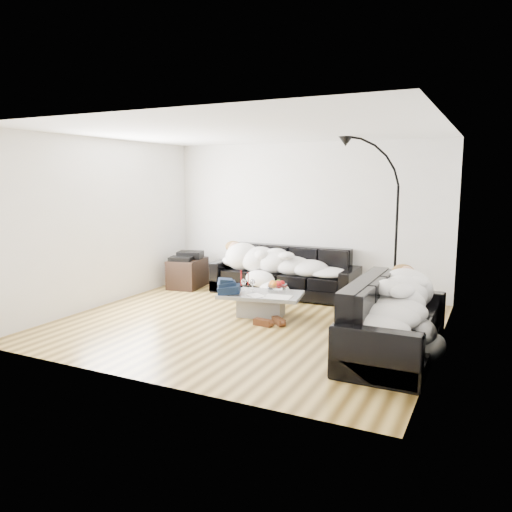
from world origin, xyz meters
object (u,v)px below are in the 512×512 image
at_px(sleeper_right, 395,299).
at_px(candle_right, 248,280).
at_px(fruit_bowl, 277,285).
at_px(floor_lamp, 396,236).
at_px(wine_glass_c, 253,286).
at_px(candle_left, 241,279).
at_px(stereo, 187,256).
at_px(sofa_back, 284,272).
at_px(shoes, 270,321).
at_px(coffee_table, 261,305).
at_px(sofa_right, 395,318).
at_px(wine_glass_a, 252,284).
at_px(av_cabinet, 188,273).
at_px(wine_glass_b, 244,285).
at_px(sleeper_back, 283,259).

relative_size(sleeper_right, candle_right, 7.98).
xyz_separation_m(fruit_bowl, floor_lamp, (1.53, 0.78, 0.72)).
relative_size(sleeper_right, wine_glass_c, 9.65).
distance_m(sleeper_right, wine_glass_c, 2.33).
height_order(candle_left, stereo, stereo).
bearing_deg(fruit_bowl, wine_glass_c, -148.95).
bearing_deg(sofa_back, candle_left, -101.23).
distance_m(fruit_bowl, shoes, 0.70).
xyz_separation_m(sofa_back, coffee_table, (0.22, -1.38, -0.24)).
height_order(sofa_right, wine_glass_a, sofa_right).
bearing_deg(sofa_right, sleeper_right, -180.00).
distance_m(sofa_right, candle_left, 2.69).
height_order(wine_glass_c, candle_left, candle_left).
distance_m(wine_glass_a, av_cabinet, 2.12).
distance_m(sleeper_right, av_cabinet, 4.56).
height_order(sofa_back, wine_glass_a, sofa_back).
bearing_deg(wine_glass_b, sofa_right, -18.84).
xyz_separation_m(coffee_table, wine_glass_c, (-0.14, 0.02, 0.26)).
bearing_deg(av_cabinet, coffee_table, -38.18).
relative_size(sofa_right, stereo, 4.74).
relative_size(coffee_table, wine_glass_c, 6.32).
distance_m(wine_glass_a, candle_right, 0.20).
distance_m(sofa_right, shoes, 1.82).
xyz_separation_m(coffee_table, wine_glass_b, (-0.30, 0.03, 0.26)).
height_order(candle_right, shoes, candle_right).
height_order(wine_glass_c, candle_right, candle_right).
bearing_deg(wine_glass_c, sofa_back, 93.17).
bearing_deg(av_cabinet, stereo, -98.42).
distance_m(sleeper_back, fruit_bowl, 1.21).
distance_m(fruit_bowl, stereo, 2.43).
height_order(sofa_back, shoes, sofa_back).
relative_size(fruit_bowl, stereo, 0.66).
xyz_separation_m(sofa_back, wine_glass_b, (-0.08, -1.36, 0.02)).
bearing_deg(candle_left, stereo, 149.69).
xyz_separation_m(sofa_right, sleeper_back, (-2.26, 2.11, 0.21)).
relative_size(sofa_back, floor_lamp, 1.08).
relative_size(wine_glass_c, candle_left, 0.71).
bearing_deg(shoes, coffee_table, 148.66).
bearing_deg(coffee_table, sleeper_right, -20.72).
relative_size(shoes, av_cabinet, 0.58).
distance_m(candle_right, floor_lamp, 2.29).
distance_m(sofa_back, wine_glass_c, 1.37).
bearing_deg(wine_glass_a, sleeper_back, 90.27).
bearing_deg(stereo, floor_lamp, -19.52).
height_order(wine_glass_a, av_cabinet, av_cabinet).
relative_size(fruit_bowl, candle_left, 1.10).
height_order(fruit_bowl, stereo, stereo).
distance_m(coffee_table, wine_glass_c, 0.30).
bearing_deg(wine_glass_a, av_cabinet, 150.84).
xyz_separation_m(sleeper_back, floor_lamp, (1.92, -0.34, 0.52)).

